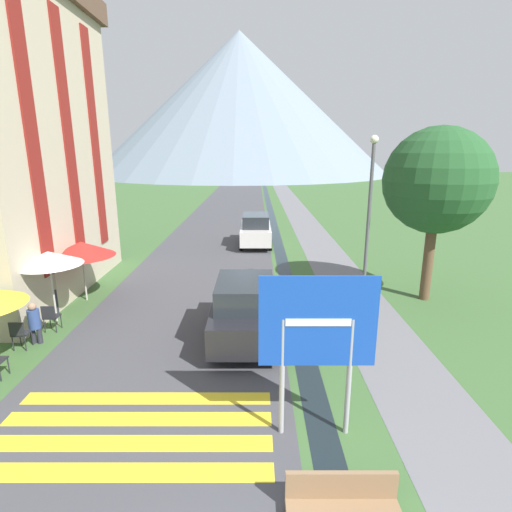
# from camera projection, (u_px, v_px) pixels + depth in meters

# --- Properties ---
(ground_plane) EXTENTS (160.00, 160.00, 0.00)m
(ground_plane) POSITION_uv_depth(u_px,v_px,m) (259.00, 244.00, 23.33)
(ground_plane) COLOR #3D6033
(road) EXTENTS (6.40, 60.00, 0.01)m
(road) POSITION_uv_depth(u_px,v_px,m) (229.00, 217.00, 33.00)
(road) COLOR #424247
(road) RESTS_ON ground_plane
(footpath) EXTENTS (2.20, 60.00, 0.01)m
(footpath) POSITION_uv_depth(u_px,v_px,m) (302.00, 217.00, 32.98)
(footpath) COLOR slate
(footpath) RESTS_ON ground_plane
(drainage_channel) EXTENTS (0.60, 60.00, 0.00)m
(drainage_channel) POSITION_uv_depth(u_px,v_px,m) (273.00, 217.00, 32.99)
(drainage_channel) COLOR black
(drainage_channel) RESTS_ON ground_plane
(crosswalk_marking) EXTENTS (5.44, 2.54, 0.01)m
(crosswalk_marking) POSITION_uv_depth(u_px,v_px,m) (135.00, 430.00, 7.82)
(crosswalk_marking) COLOR yellow
(crosswalk_marking) RESTS_ON ground_plane
(mountain_distant) EXTENTS (66.63, 66.63, 30.44)m
(mountain_distant) POSITION_uv_depth(u_px,v_px,m) (242.00, 105.00, 89.76)
(mountain_distant) COLOR slate
(mountain_distant) RESTS_ON ground_plane
(road_sign) EXTENTS (2.15, 0.11, 3.21)m
(road_sign) POSITION_uv_depth(u_px,v_px,m) (319.00, 334.00, 7.23)
(road_sign) COLOR #9E9EA3
(road_sign) RESTS_ON ground_plane
(parked_car_near) EXTENTS (1.96, 3.94, 1.82)m
(parked_car_near) POSITION_uv_depth(u_px,v_px,m) (247.00, 309.00, 11.46)
(parked_car_near) COLOR black
(parked_car_near) RESTS_ON ground_plane
(parked_car_far) EXTENTS (1.80, 4.10, 1.82)m
(parked_car_far) POSITION_uv_depth(u_px,v_px,m) (257.00, 230.00, 22.87)
(parked_car_far) COLOR silver
(parked_car_far) RESTS_ON ground_plane
(cafe_chair_near_right) EXTENTS (0.40, 0.40, 0.85)m
(cafe_chair_near_right) POSITION_uv_depth(u_px,v_px,m) (22.00, 332.00, 10.91)
(cafe_chair_near_right) COLOR #232328
(cafe_chair_near_right) RESTS_ON ground_plane
(cafe_chair_middle) EXTENTS (0.40, 0.40, 0.85)m
(cafe_chair_middle) POSITION_uv_depth(u_px,v_px,m) (52.00, 315.00, 12.01)
(cafe_chair_middle) COLOR #232328
(cafe_chair_middle) RESTS_ON ground_plane
(cafe_umbrella_middle_white) EXTENTS (1.98, 1.98, 2.36)m
(cafe_umbrella_middle_white) POSITION_uv_depth(u_px,v_px,m) (51.00, 258.00, 12.15)
(cafe_umbrella_middle_white) COLOR #B7B2A8
(cafe_umbrella_middle_white) RESTS_ON ground_plane
(cafe_umbrella_rear_red) EXTENTS (2.33, 2.33, 2.19)m
(cafe_umbrella_rear_red) POSITION_uv_depth(u_px,v_px,m) (83.00, 249.00, 14.21)
(cafe_umbrella_rear_red) COLOR #B7B2A8
(cafe_umbrella_rear_red) RESTS_ON ground_plane
(person_seated_far) EXTENTS (0.32, 0.32, 1.23)m
(person_seated_far) POSITION_uv_depth(u_px,v_px,m) (36.00, 321.00, 11.23)
(person_seated_far) COLOR #282833
(person_seated_far) RESTS_ON ground_plane
(person_standing_terrace) EXTENTS (0.32, 0.32, 1.73)m
(person_standing_terrace) POSITION_uv_depth(u_px,v_px,m) (53.00, 285.00, 13.22)
(person_standing_terrace) COLOR #282833
(person_standing_terrace) RESTS_ON ground_plane
(streetlamp) EXTENTS (0.28, 0.28, 5.81)m
(streetlamp) POSITION_uv_depth(u_px,v_px,m) (371.00, 208.00, 13.64)
(streetlamp) COLOR #515156
(streetlamp) RESTS_ON ground_plane
(tree_by_path) EXTENTS (3.65, 3.65, 6.15)m
(tree_by_path) POSITION_uv_depth(u_px,v_px,m) (439.00, 181.00, 13.64)
(tree_by_path) COLOR brown
(tree_by_path) RESTS_ON ground_plane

